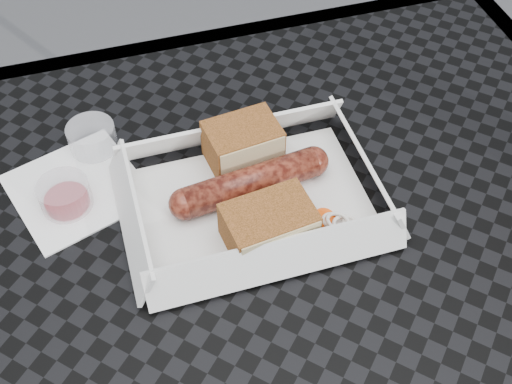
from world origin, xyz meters
TOP-DOWN VIEW (x-y plane):
  - patio_table at (0.00, 0.00)m, footprint 0.80×0.80m
  - food_tray at (-0.01, 0.11)m, footprint 0.22×0.15m
  - bratwurst at (-0.01, 0.12)m, footprint 0.17×0.05m
  - bread_near at (-0.00, 0.17)m, footprint 0.08×0.06m
  - bread_far at (-0.01, 0.06)m, footprint 0.09×0.06m
  - veg_garnish at (0.06, 0.06)m, footprint 0.03×0.03m
  - napkin at (-0.17, 0.18)m, footprint 0.15×0.15m
  - condiment_cup_sauce at (-0.18, 0.16)m, footprint 0.05×0.05m
  - condiment_cup_empty at (-0.15, 0.23)m, footprint 0.05×0.05m

SIDE VIEW (x-z plane):
  - patio_table at x=0.00m, z-range 0.30..1.04m
  - napkin at x=-0.17m, z-range 0.74..0.75m
  - food_tray at x=-0.01m, z-range 0.74..0.75m
  - veg_garnish at x=0.06m, z-range 0.75..0.75m
  - condiment_cup_sauce at x=-0.18m, z-range 0.74..0.78m
  - condiment_cup_empty at x=-0.15m, z-range 0.74..0.78m
  - bratwurst at x=-0.01m, z-range 0.75..0.78m
  - bread_far at x=-0.01m, z-range 0.75..0.79m
  - bread_near at x=0.00m, z-range 0.75..0.79m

